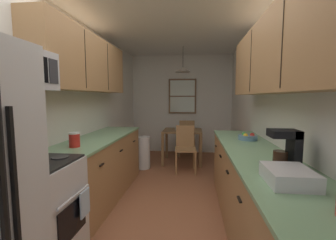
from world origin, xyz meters
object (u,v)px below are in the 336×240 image
(trash_bin, at_px, (143,152))
(coffee_maker, at_px, (287,148))
(microwave_over_range, at_px, (16,69))
(dish_rack, at_px, (288,176))
(dining_chair_near, at_px, (185,146))
(fruit_bowl, at_px, (248,137))
(table_serving_bowl, at_px, (179,129))
(storage_canister, at_px, (74,140))
(dining_table, at_px, (182,136))
(stove_range, at_px, (38,212))
(dining_chair_far, at_px, (187,136))

(trash_bin, height_order, coffee_maker, coffee_maker)
(microwave_over_range, bearing_deg, dish_rack, -5.77)
(dining_chair_near, xyz_separation_m, trash_bin, (-0.88, 0.07, -0.17))
(fruit_bowl, xyz_separation_m, table_serving_bowl, (-1.03, 1.89, -0.17))
(dining_chair_near, bearing_deg, coffee_maker, -70.24)
(trash_bin, distance_m, fruit_bowl, 2.33)
(storage_canister, relative_size, fruit_bowl, 0.67)
(storage_canister, xyz_separation_m, fruit_bowl, (2.05, 0.68, -0.05))
(dining_table, xyz_separation_m, dining_chair_near, (0.09, -0.57, -0.11))
(dining_chair_near, height_order, storage_canister, storage_canister)
(table_serving_bowl, bearing_deg, fruit_bowl, -61.29)
(coffee_maker, xyz_separation_m, fruit_bowl, (-0.03, 1.19, -0.12))
(storage_canister, bearing_deg, trash_bin, 81.81)
(table_serving_bowl, bearing_deg, dining_table, 16.69)
(microwave_over_range, height_order, trash_bin, microwave_over_range)
(fruit_bowl, bearing_deg, microwave_over_range, -148.34)
(storage_canister, relative_size, coffee_maker, 0.55)
(dish_rack, height_order, table_serving_bowl, dish_rack)
(microwave_over_range, distance_m, dining_chair_near, 3.19)
(stove_range, xyz_separation_m, storage_canister, (-0.01, 0.65, 0.51))
(stove_range, xyz_separation_m, table_serving_bowl, (1.01, 3.22, 0.29))
(dining_table, relative_size, trash_bin, 1.30)
(dining_table, relative_size, fruit_bowl, 3.45)
(trash_bin, relative_size, fruit_bowl, 2.65)
(dining_table, relative_size, storage_canister, 5.11)
(dining_table, bearing_deg, stove_range, -108.50)
(dining_table, bearing_deg, microwave_over_range, -110.28)
(stove_range, xyz_separation_m, dining_table, (1.08, 3.24, 0.14))
(dining_chair_near, relative_size, dining_chair_far, 1.00)
(dining_chair_far, xyz_separation_m, trash_bin, (-0.86, -1.08, -0.17))
(trash_bin, bearing_deg, dish_rack, -60.59)
(microwave_over_range, xyz_separation_m, coffee_maker, (2.19, 0.14, -0.63))
(dining_chair_near, relative_size, fruit_bowl, 3.64)
(stove_range, distance_m, trash_bin, 2.76)
(stove_range, height_order, microwave_over_range, microwave_over_range)
(storage_canister, height_order, coffee_maker, coffee_maker)
(microwave_over_range, relative_size, dining_table, 0.71)
(dining_chair_far, xyz_separation_m, dish_rack, (0.80, -4.03, 0.45))
(storage_canister, bearing_deg, fruit_bowl, 18.29)
(dining_table, distance_m, dish_rack, 3.58)
(stove_range, relative_size, coffee_maker, 3.60)
(dining_chair_near, bearing_deg, microwave_over_range, -115.73)
(dining_chair_near, distance_m, table_serving_bowl, 0.63)
(fruit_bowl, bearing_deg, coffee_maker, -88.48)
(dining_table, relative_size, coffee_maker, 2.79)
(stove_range, xyz_separation_m, dining_chair_far, (1.16, 3.82, 0.03))
(microwave_over_range, height_order, coffee_maker, microwave_over_range)
(dining_table, height_order, fruit_bowl, fruit_bowl)
(coffee_maker, height_order, fruit_bowl, coffee_maker)
(storage_canister, distance_m, dish_rack, 2.14)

